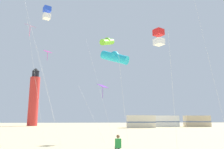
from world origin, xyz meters
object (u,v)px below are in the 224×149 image
Objects in this scene: rv_van_tan at (197,121)px; kite_diamond_violet at (102,88)px; rv_van_white at (166,121)px; lighthouse_distant at (34,98)px; rv_van_cream at (141,121)px; kite_flyer_standing at (118,144)px; kite_box_blue at (47,13)px; kite_box_scarlet at (159,37)px; kite_diamond_magenta at (48,55)px; kite_tube_lime at (107,42)px; kite_tube_cyan at (115,57)px; kite_diamond_rainbow at (31,30)px.

kite_diamond_violet is at bearing -125.51° from rv_van_tan.
rv_van_white is at bearing 62.49° from kite_diamond_violet.
lighthouse_distant is 2.58× the size of rv_van_cream.
kite_box_blue is (-5.72, 5.18, 10.69)m from kite_flyer_standing.
kite_box_scarlet is 0.49× the size of lighthouse_distant.
kite_flyer_standing is 0.18× the size of rv_van_cream.
kite_diamond_violet is at bearing -67.64° from lighthouse_distant.
kite_diamond_violet is at bearing -43.53° from kite_diamond_magenta.
rv_van_cream and rv_van_white have the same top height.
rv_van_tan is at bearing 52.50° from kite_diamond_violet.
rv_van_cream is (6.59, 36.21, -6.29)m from kite_box_scarlet.
kite_tube_lime is (7.47, -3.49, 0.78)m from kite_diamond_magenta.
kite_tube_lime is 8.01m from kite_tube_cyan.
kite_diamond_violet reaches higher than rv_van_cream.
kite_flyer_standing is at bearing -90.31° from kite_tube_lime.
kite_box_scarlet reaches higher than rv_van_cream.
rv_van_white and rv_van_tan have the same top height.
rv_van_cream is at bearing 58.37° from kite_diamond_rainbow.
rv_van_cream is (9.41, 33.24, -5.63)m from kite_tube_cyan.
rv_van_cream is 1.00× the size of rv_van_white.
kite_box_blue is at bearing 167.77° from kite_tube_cyan.
kite_diamond_magenta is at bearing 126.02° from kite_tube_cyan.
kite_diamond_magenta is 13.34m from kite_tube_cyan.
kite_box_blue reaches higher than kite_diamond_magenta.
kite_box_scarlet is at bearing -168.21° from kite_flyer_standing.
kite_tube_cyan is 1.19× the size of rv_van_tan.
kite_tube_lime is at bearing -95.30° from kite_flyer_standing.
kite_diamond_rainbow is at bearing -119.98° from rv_van_cream.
kite_box_scarlet is (3.04, 0.92, 7.06)m from kite_flyer_standing.
kite_tube_cyan is 1.18× the size of rv_van_white.
rv_van_white is (17.81, 34.20, -3.64)m from kite_diamond_violet.
kite_diamond_violet is at bearing -102.48° from kite_tube_lime.
kite_flyer_standing is 0.10× the size of kite_tube_lime.
kite_flyer_standing is 0.21× the size of kite_diamond_violet.
lighthouse_distant reaches higher than rv_van_tan.
kite_box_blue reaches higher than rv_van_tan.
kite_tube_cyan reaches higher than rv_van_white.
kite_diamond_magenta is 2.00× the size of kite_diamond_violet.
kite_box_scarlet is at bearing -34.45° from kite_diamond_rainbow.
rv_van_white is at bearing -14.70° from lighthouse_distant.
kite_box_scarlet is 46.79m from rv_van_tan.
kite_tube_cyan is at bearing -88.68° from kite_tube_lime.
kite_diamond_rainbow is at bearing 150.78° from kite_tube_cyan.
kite_flyer_standing is 45.50m from rv_van_white.
kite_box_scarlet reaches higher than rv_van_tan.
kite_box_scarlet is 13.80m from kite_diamond_rainbow.
kite_tube_lime is (0.06, 10.89, 10.29)m from kite_flyer_standing.
kite_flyer_standing is 0.18× the size of rv_van_white.
kite_box_scarlet is 1.27× the size of rv_van_white.
kite_diamond_magenta is at bearing -138.19° from rv_van_tan.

